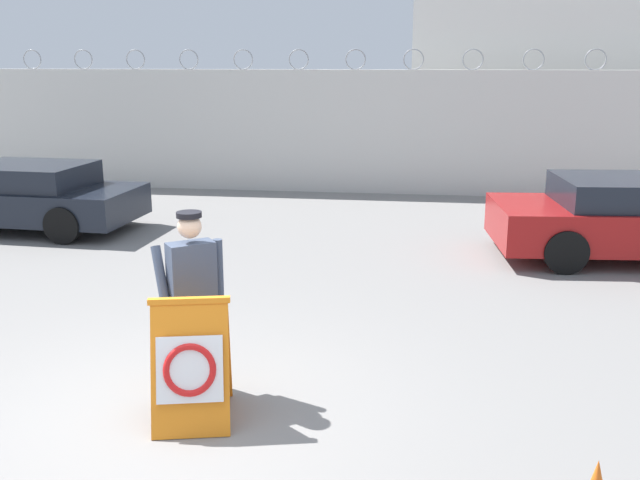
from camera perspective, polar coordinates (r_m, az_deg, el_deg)
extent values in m
plane|color=gray|center=(6.58, -12.59, -13.72)|extent=(90.00, 90.00, 0.00)
cube|color=silver|center=(16.78, 0.55, 8.67)|extent=(36.00, 0.30, 2.82)
torus|color=gray|center=(19.01, -22.03, 13.24)|extent=(0.47, 0.03, 0.47)
torus|color=gray|center=(18.41, -18.41, 13.54)|extent=(0.47, 0.03, 0.47)
torus|color=gray|center=(17.88, -14.54, 13.81)|extent=(0.47, 0.03, 0.47)
torus|color=gray|center=(17.43, -10.46, 14.02)|extent=(0.47, 0.03, 0.47)
torus|color=gray|center=(17.07, -6.17, 14.16)|extent=(0.47, 0.03, 0.47)
torus|color=gray|center=(16.80, -1.71, 14.24)|extent=(0.47, 0.03, 0.47)
torus|color=gray|center=(16.63, 2.86, 14.23)|extent=(0.47, 0.03, 0.47)
torus|color=gray|center=(16.56, 7.49, 14.12)|extent=(0.47, 0.03, 0.47)
torus|color=gray|center=(16.60, 12.13, 13.94)|extent=(0.47, 0.03, 0.47)
torus|color=gray|center=(16.73, 16.72, 13.66)|extent=(0.47, 0.03, 0.47)
torus|color=gray|center=(16.97, 21.19, 13.31)|extent=(0.47, 0.03, 0.47)
cube|color=silver|center=(20.82, 16.56, 12.07)|extent=(6.48, 5.08, 4.91)
cube|color=orange|center=(6.15, -10.35, -10.18)|extent=(0.73, 0.55, 1.07)
cube|color=orange|center=(6.49, -10.08, -8.82)|extent=(0.73, 0.55, 1.07)
cube|color=orange|center=(6.13, -10.43, -4.78)|extent=(0.68, 0.22, 0.05)
cube|color=white|center=(6.11, -10.38, -10.15)|extent=(0.58, 0.32, 0.53)
torus|color=red|center=(6.10, -10.39, -10.19)|extent=(0.48, 0.30, 0.43)
cylinder|color=#514C42|center=(6.93, -9.25, -8.38)|extent=(0.15, 0.15, 0.81)
cylinder|color=#514C42|center=(6.88, -10.68, -8.62)|extent=(0.15, 0.15, 0.81)
cube|color=#384256|center=(6.66, -10.22, -2.80)|extent=(0.47, 0.43, 0.62)
sphere|color=#DBB293|center=(6.54, -10.40, 1.08)|extent=(0.22, 0.22, 0.22)
cylinder|color=#384256|center=(6.74, -8.13, -2.40)|extent=(0.09, 0.09, 0.59)
cylinder|color=#384256|center=(6.68, -12.61, -2.97)|extent=(0.27, 0.32, 0.58)
cylinder|color=black|center=(6.52, -10.44, 2.01)|extent=(0.23, 0.23, 0.05)
cylinder|color=black|center=(12.81, -19.86, 1.12)|extent=(0.65, 0.23, 0.64)
cylinder|color=black|center=(14.27, -16.40, 2.67)|extent=(0.65, 0.23, 0.64)
cube|color=black|center=(14.19, -22.85, 2.83)|extent=(4.41, 2.05, 0.57)
cube|color=black|center=(13.99, -22.30, 4.79)|extent=(2.16, 1.75, 0.42)
cylinder|color=black|center=(12.64, 16.92, 1.21)|extent=(0.67, 0.25, 0.65)
cylinder|color=black|center=(10.98, 19.05, -0.90)|extent=(0.67, 0.25, 0.65)
cube|color=black|center=(12.02, 23.66, 3.58)|extent=(2.32, 1.88, 0.42)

